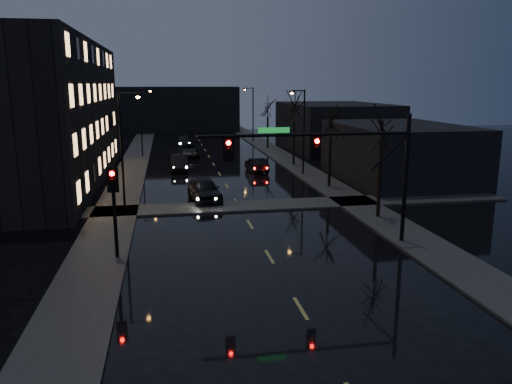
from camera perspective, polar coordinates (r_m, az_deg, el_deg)
name	(u,v)px	position (r m, az deg, el deg)	size (l,w,h in m)	color
ground	(316,333)	(18.18, 6.83, -15.72)	(160.00, 160.00, 0.00)	black
sidewalk_left	(131,171)	(51.16, -14.09, 2.38)	(3.00, 140.00, 0.12)	#2D2D2B
sidewalk_right	(297,166)	(52.74, 4.68, 3.00)	(3.00, 140.00, 0.12)	#2D2D2B
sidewalk_cross	(239,206)	(35.20, -1.91, -1.63)	(40.00, 3.00, 0.12)	#2D2D2B
apartment_block	(26,114)	(46.86, -24.77, 8.08)	(12.00, 30.00, 12.00)	black
commercial_right_near	(399,153)	(46.45, 16.00, 4.35)	(10.00, 14.00, 5.00)	black
commercial_right_far	(334,126)	(67.21, 8.96, 7.41)	(12.00, 18.00, 6.00)	black
far_block	(176,109)	(93.45, -9.10, 9.34)	(22.00, 10.00, 8.00)	black
signal_mast	(339,156)	(26.08, 9.49, 4.08)	(11.11, 0.41, 7.00)	black
signal_pole_left	(114,200)	(25.07, -15.94, -0.88)	(0.35, 0.41, 4.53)	black
tree_near	(383,121)	(32.26, 14.29, 7.82)	(3.52, 3.52, 8.08)	black
tree_mid_a	(331,117)	(41.58, 8.57, 8.43)	(3.30, 3.30, 7.58)	black
tree_mid_b	(294,102)	(53.04, 4.42, 10.17)	(3.74, 3.74, 8.59)	black
tree_far	(268,103)	(66.70, 1.36, 10.15)	(3.43, 3.43, 7.88)	black
streetlight_l_near	(125,143)	(33.64, -14.79, 5.49)	(1.53, 0.28, 8.00)	black
streetlight_l_far	(143,116)	(60.50, -12.84, 8.42)	(1.53, 0.28, 8.00)	black
streetlight_r_mid	(302,125)	(47.14, 5.24, 7.67)	(1.53, 0.28, 8.00)	black
streetlight_r_far	(252,110)	(74.46, -0.51, 9.38)	(1.53, 0.28, 8.00)	black
oncoming_car_a	(204,190)	(37.10, -5.93, 0.29)	(2.01, 5.00, 1.70)	black
oncoming_car_b	(180,162)	(50.82, -8.73, 3.37)	(1.65, 4.74, 1.56)	black
oncoming_car_c	(189,150)	(60.70, -7.70, 4.80)	(2.48, 5.38, 1.50)	black
oncoming_car_d	(184,141)	(70.34, -8.21, 5.78)	(2.03, 4.99, 1.45)	black
lead_car	(257,165)	(49.30, 0.07, 3.13)	(1.46, 4.17, 1.38)	black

